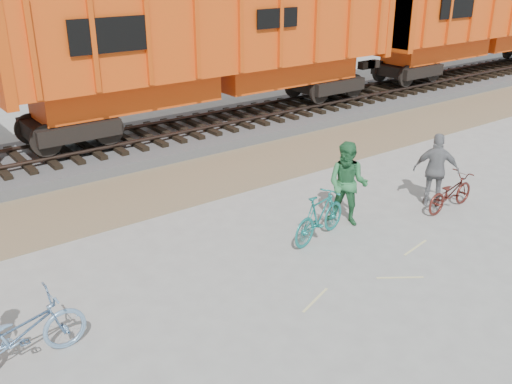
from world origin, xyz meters
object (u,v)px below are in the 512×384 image
(person_man, at_px, (348,184))
(person_woman, at_px, (436,170))
(bicycle_teal, at_px, (320,216))
(hopper_car_center, at_px, (213,43))
(hopper_car_right, at_px, (481,16))
(bicycle_maroon, at_px, (450,192))
(bicycle_blue, at_px, (18,334))

(person_man, distance_m, person_woman, 2.51)
(bicycle_teal, height_order, person_woman, person_woman)
(hopper_car_center, bearing_deg, hopper_car_right, 0.00)
(hopper_car_center, bearing_deg, bicycle_maroon, -83.90)
(bicycle_blue, bearing_deg, person_man, -86.48)
(bicycle_teal, xyz_separation_m, person_woman, (3.45, -0.32, 0.38))
(hopper_car_right, distance_m, bicycle_teal, 19.53)
(hopper_car_right, bearing_deg, hopper_car_center, 180.00)
(hopper_car_center, relative_size, bicycle_maroon, 8.47)
(bicycle_maroon, distance_m, person_man, 2.77)
(bicycle_maroon, bearing_deg, bicycle_teal, 76.15)
(bicycle_maroon, distance_m, person_woman, 0.63)
(bicycle_maroon, xyz_separation_m, person_man, (-2.55, 0.92, 0.53))
(hopper_car_center, relative_size, bicycle_teal, 7.96)
(bicycle_blue, relative_size, bicycle_maroon, 1.21)
(bicycle_maroon, bearing_deg, hopper_car_right, -60.30)
(person_man, relative_size, person_woman, 1.06)
(hopper_car_center, xyz_separation_m, bicycle_teal, (-2.61, -8.07, -2.48))
(hopper_car_right, xyz_separation_m, bicycle_teal, (-17.61, -8.07, -2.48))
(bicycle_blue, height_order, bicycle_teal, bicycle_teal)
(hopper_car_right, height_order, bicycle_teal, hopper_car_right)
(hopper_car_right, xyz_separation_m, person_woman, (-14.16, -8.40, -2.10))
(hopper_car_center, distance_m, bicycle_blue, 12.53)
(bicycle_blue, xyz_separation_m, bicycle_maroon, (9.86, -0.36, -0.09))
(person_woman, bearing_deg, bicycle_teal, 45.67)
(bicycle_blue, relative_size, person_woman, 1.11)
(bicycle_teal, bearing_deg, bicycle_blue, 80.08)
(bicycle_maroon, height_order, person_woman, person_woman)
(bicycle_blue, distance_m, person_woman, 9.77)
(person_man, bearing_deg, bicycle_blue, -115.26)
(person_man, bearing_deg, bicycle_teal, -108.36)
(hopper_car_center, bearing_deg, bicycle_teal, -107.94)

